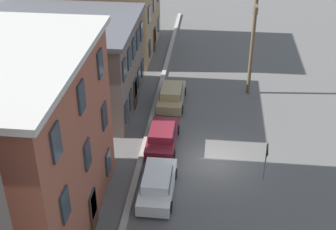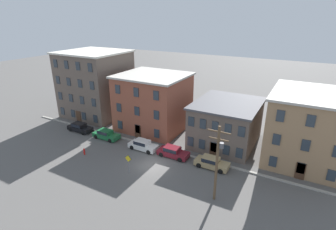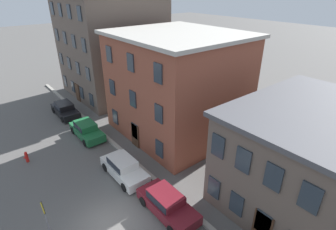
# 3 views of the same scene
# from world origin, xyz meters

# --- Properties ---
(ground_plane) EXTENTS (200.00, 200.00, 0.00)m
(ground_plane) POSITION_xyz_m (0.00, 0.00, 0.00)
(ground_plane) COLOR #565451
(kerb_strip) EXTENTS (56.00, 0.36, 0.16)m
(kerb_strip) POSITION_xyz_m (0.00, 4.50, 0.08)
(kerb_strip) COLOR #9E998E
(kerb_strip) RESTS_ON ground_plane
(apartment_corner) EXTENTS (11.58, 10.78, 12.32)m
(apartment_corner) POSITION_xyz_m (-19.60, 11.13, 6.17)
(apartment_corner) COLOR #66564C
(apartment_corner) RESTS_ON ground_plane
(apartment_midblock) EXTENTS (11.13, 10.02, 9.43)m
(apartment_midblock) POSITION_xyz_m (-6.42, 10.75, 4.73)
(apartment_midblock) COLOR brown
(apartment_midblock) RESTS_ON ground_plane
(apartment_far) EXTENTS (9.27, 10.93, 6.50)m
(apartment_far) POSITION_xyz_m (6.31, 11.20, 3.27)
(apartment_far) COLOR #66564C
(apartment_far) RESTS_ON ground_plane
(car_black) EXTENTS (4.40, 1.92, 1.43)m
(car_black) POSITION_xyz_m (-16.56, 3.25, 0.75)
(car_black) COLOR black
(car_black) RESTS_ON ground_plane
(car_green) EXTENTS (4.40, 1.92, 1.43)m
(car_green) POSITION_xyz_m (-10.74, 3.24, 0.75)
(car_green) COLOR #1E6638
(car_green) RESTS_ON ground_plane
(car_white) EXTENTS (4.40, 1.92, 1.43)m
(car_white) POSITION_xyz_m (-3.52, 3.07, 0.75)
(car_white) COLOR silver
(car_white) RESTS_ON ground_plane
(car_maroon) EXTENTS (4.40, 1.92, 1.43)m
(car_maroon) POSITION_xyz_m (1.31, 3.35, 0.75)
(car_maroon) COLOR maroon
(car_maroon) RESTS_ON ground_plane
(caution_sign) EXTENTS (0.98, 0.08, 2.59)m
(caution_sign) POSITION_xyz_m (-1.54, -2.98, 1.73)
(caution_sign) COLOR slate
(caution_sign) RESTS_ON ground_plane
(fire_hydrant) EXTENTS (0.24, 0.34, 0.96)m
(fire_hydrant) POSITION_xyz_m (-9.94, -2.23, 0.48)
(fire_hydrant) COLOR red
(fire_hydrant) RESTS_ON ground_plane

